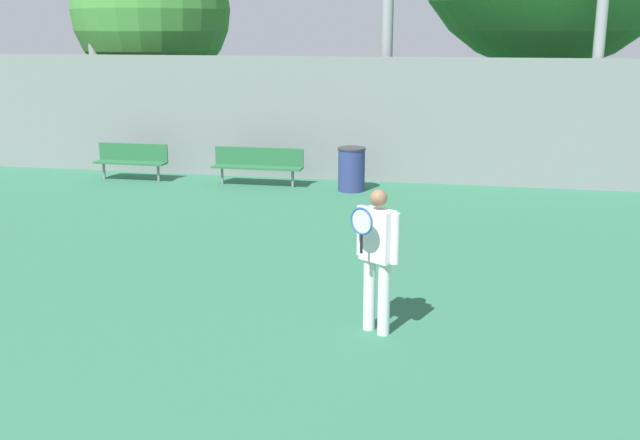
# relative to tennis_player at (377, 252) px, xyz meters

# --- Properties ---
(tennis_player) EXTENTS (0.55, 0.52, 1.69)m
(tennis_player) POSITION_rel_tennis_player_xyz_m (0.00, 0.00, 0.00)
(tennis_player) COLOR silver
(tennis_player) RESTS_ON ground_plane
(bench_courtside_near) EXTENTS (2.05, 0.40, 0.84)m
(bench_courtside_near) POSITION_rel_tennis_player_xyz_m (-3.69, 7.83, -0.45)
(bench_courtside_near) COLOR #28663D
(bench_courtside_near) RESTS_ON ground_plane
(bench_adjacent_court) EXTENTS (1.70, 0.40, 0.84)m
(bench_adjacent_court) POSITION_rel_tennis_player_xyz_m (-6.73, 7.83, -0.46)
(bench_adjacent_court) COLOR #28663D
(bench_adjacent_court) RESTS_ON ground_plane
(trash_bin) EXTENTS (0.61, 0.61, 0.95)m
(trash_bin) POSITION_rel_tennis_player_xyz_m (-1.54, 7.65, -0.49)
(trash_bin) COLOR navy
(trash_bin) RESTS_ON ground_plane
(back_fence) EXTENTS (24.39, 0.06, 2.82)m
(back_fence) POSITION_rel_tennis_player_xyz_m (-1.82, 8.79, 0.44)
(back_fence) COLOR gray
(back_fence) RESTS_ON ground_plane
(tree_green_tall) EXTENTS (4.16, 4.16, 5.98)m
(tree_green_tall) POSITION_rel_tennis_player_xyz_m (-7.52, 11.15, 2.92)
(tree_green_tall) COLOR brown
(tree_green_tall) RESTS_ON ground_plane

